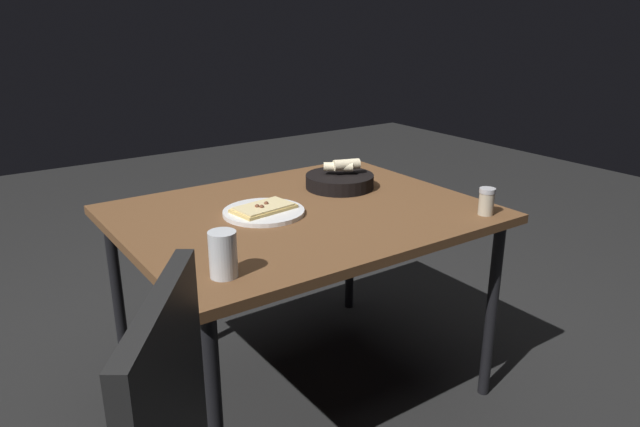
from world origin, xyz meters
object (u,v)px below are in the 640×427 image
object	(u,v)px
pizza_plate	(264,211)
beer_glass	(223,257)
pepper_shaker	(486,203)
bread_basket	(340,180)
dining_table	(301,225)

from	to	relation	value
pizza_plate	beer_glass	size ratio (longest dim) A/B	2.25
beer_glass	pepper_shaker	size ratio (longest dim) A/B	1.34
pizza_plate	bread_basket	distance (m)	0.40
pepper_shaker	pizza_plate	bearing A→B (deg)	-125.15
pepper_shaker	dining_table	bearing A→B (deg)	-129.08
dining_table	beer_glass	distance (m)	0.56
dining_table	pizza_plate	world-z (taller)	pizza_plate
dining_table	pepper_shaker	bearing A→B (deg)	50.92
beer_glass	pepper_shaker	world-z (taller)	beer_glass
bread_basket	beer_glass	distance (m)	0.85
pepper_shaker	beer_glass	bearing A→B (deg)	-93.74
pizza_plate	dining_table	bearing A→B (deg)	73.74
beer_glass	bread_basket	bearing A→B (deg)	123.03
dining_table	beer_glass	bearing A→B (deg)	-53.83
dining_table	pepper_shaker	size ratio (longest dim) A/B	13.14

